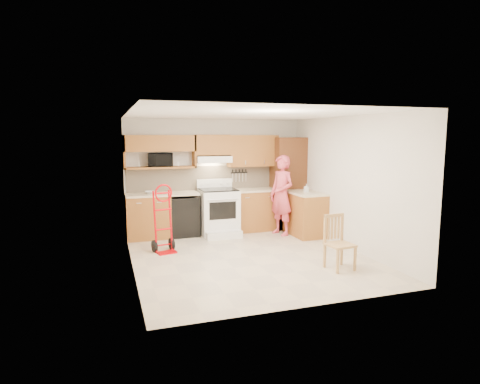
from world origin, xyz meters
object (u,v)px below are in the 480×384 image
microwave (160,160)px  dining_chair (340,243)px  person (282,195)px  hand_truck (164,222)px  range (219,208)px

microwave → dining_chair: (2.41, -3.18, -1.19)m
microwave → person: size_ratio=0.29×
microwave → hand_truck: microwave is taller
microwave → hand_truck: bearing=-91.1°
microwave → range: size_ratio=0.43×
microwave → hand_truck: 1.69m
hand_truck → dining_chair: size_ratio=1.30×
range → hand_truck: 1.63m
hand_truck → person: bearing=0.4°
hand_truck → microwave: bearing=72.6°
dining_chair → range: bearing=107.7°
range → person: 1.38m
person → dining_chair: (-0.07, -2.44, -0.43)m
microwave → dining_chair: microwave is taller
range → dining_chair: 3.10m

